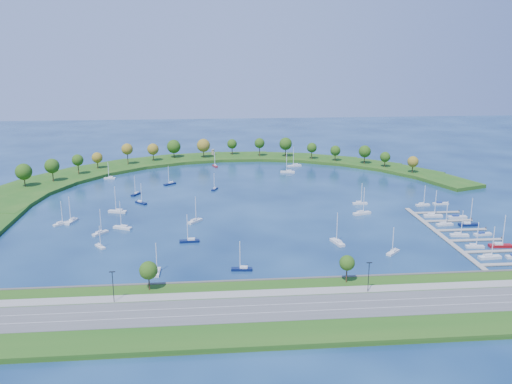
{
  "coord_description": "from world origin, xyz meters",
  "views": [
    {
      "loc": [
        -20.68,
        -273.38,
        77.36
      ],
      "look_at": [
        5.0,
        5.0,
        4.0
      ],
      "focal_mm": 38.56,
      "sensor_mm": 36.0,
      "label": 1
    }
  ],
  "objects": [
    {
      "name": "docked_boat_4",
      "position": [
        85.53,
        -61.53,
        0.89
      ],
      "size": [
        7.97,
        3.23,
        11.38
      ],
      "rotation": [
        0.0,
        0.0,
        -0.14
      ],
      "color": "silver",
      "rests_on": "ground"
    },
    {
      "name": "moored_boat_12",
      "position": [
        -86.67,
        -29.99,
        0.88
      ],
      "size": [
        6.78,
        6.74,
        10.98
      ],
      "rotation": [
        0.0,
        0.0,
        0.78
      ],
      "color": "silver",
      "rests_on": "ground"
    },
    {
      "name": "moored_boat_15",
      "position": [
        -26.52,
        -31.81,
        0.91
      ],
      "size": [
        7.01,
        7.75,
        12.03
      ],
      "rotation": [
        0.0,
        0.0,
        0.87
      ],
      "color": "silver",
      "rests_on": "ground"
    },
    {
      "name": "moored_boat_20",
      "position": [
        -64.12,
        -13.05,
        0.94
      ],
      "size": [
        9.25,
        4.72,
        13.1
      ],
      "rotation": [
        0.0,
        0.0,
        2.88
      ],
      "color": "silver",
      "rests_on": "ground"
    },
    {
      "name": "moored_boat_21",
      "position": [
        57.06,
        -9.37,
        0.88
      ],
      "size": [
        7.57,
        2.35,
        11.03
      ],
      "rotation": [
        0.0,
        0.0,
        0.03
      ],
      "color": "silver",
      "rests_on": "ground"
    },
    {
      "name": "docked_boat_3",
      "position": [
        96.0,
        -75.67,
        0.95
      ],
      "size": [
        9.33,
        3.27,
        13.47
      ],
      "rotation": [
        0.0,
        0.0,
        -0.08
      ],
      "color": "maroon",
      "rests_on": "ground"
    },
    {
      "name": "docked_boat_8",
      "position": [
        85.51,
        -33.75,
        0.93
      ],
      "size": [
        8.97,
        3.26,
        12.9
      ],
      "rotation": [
        0.0,
        0.0,
        -0.09
      ],
      "color": "silver",
      "rests_on": "ground"
    },
    {
      "name": "moored_boat_18",
      "position": [
        53.15,
        -26.75,
        0.94
      ],
      "size": [
        9.35,
        5.2,
        13.24
      ],
      "rotation": [
        0.0,
        0.0,
        6.6
      ],
      "color": "silver",
      "rests_on": "ground"
    },
    {
      "name": "moored_boat_10",
      "position": [
        -16.38,
        27.15,
        0.85
      ],
      "size": [
        4.1,
        6.74,
        9.59
      ],
      "rotation": [
        0.0,
        0.0,
        4.33
      ],
      "color": "#0A153E",
      "rests_on": "ground"
    },
    {
      "name": "docked_boat_10",
      "position": [
        87.94,
        -15.1,
        0.87
      ],
      "size": [
        7.4,
        2.83,
        10.61
      ],
      "rotation": [
        0.0,
        0.0,
        0.11
      ],
      "color": "silver",
      "rests_on": "ground"
    },
    {
      "name": "moored_boat_6",
      "position": [
        -28.31,
        -58.45,
        0.91
      ],
      "size": [
        8.27,
        2.76,
        11.98
      ],
      "rotation": [
        0.0,
        0.0,
        3.2
      ],
      "color": "#0A153E",
      "rests_on": "ground"
    },
    {
      "name": "moored_boat_16",
      "position": [
        -66.78,
        -44.78,
        0.88
      ],
      "size": [
        6.4,
        7.16,
        11.07
      ],
      "rotation": [
        0.0,
        0.0,
        0.88
      ],
      "color": "silver",
      "rests_on": "ground"
    },
    {
      "name": "moored_boat_17",
      "position": [
        -14.87,
        89.95,
        0.86
      ],
      "size": [
        3.76,
        7.07,
        10.01
      ],
      "rotation": [
        0.0,
        0.0,
        1.86
      ],
      "color": "maroon",
      "rests_on": "ground"
    },
    {
      "name": "south_shoreline",
      "position": [
        0.03,
        -122.88,
        1.0
      ],
      "size": [
        420.0,
        43.1,
        11.6
      ],
      "color": "#1B4F15",
      "rests_on": "ground"
    },
    {
      "name": "moored_boat_14",
      "position": [
        38.4,
        84.8,
        0.97
      ],
      "size": [
        9.81,
        5.17,
        13.89
      ],
      "rotation": [
        0.0,
        0.0,
        3.42
      ],
      "color": "silver",
      "rests_on": "ground"
    },
    {
      "name": "moored_boat_9",
      "position": [
        -63.86,
        -61.48,
        0.84
      ],
      "size": [
        5.07,
        6.1,
        9.19
      ],
      "rotation": [
        0.0,
        0.0,
        5.34
      ],
      "color": "silver",
      "rests_on": "ground"
    },
    {
      "name": "moored_boat_11",
      "position": [
        -54.6,
        2.08,
        0.87
      ],
      "size": [
        6.63,
        6.71,
        10.83
      ],
      "rotation": [
        0.0,
        0.0,
        5.49
      ],
      "color": "#0A153E",
      "rests_on": "ground"
    },
    {
      "name": "moored_boat_13",
      "position": [
        -42.23,
        41.66,
        0.89
      ],
      "size": [
        7.3,
        6.59,
        11.33
      ],
      "rotation": [
        0.0,
        0.0,
        3.84
      ],
      "color": "#0A153E",
      "rests_on": "ground"
    },
    {
      "name": "docked_boat_6",
      "position": [
        85.53,
        -46.76,
        0.89
      ],
      "size": [
        7.88,
        3.07,
        11.29
      ],
      "rotation": [
        0.0,
        0.0,
        0.12
      ],
      "color": "silver",
      "rests_on": "ground"
    },
    {
      "name": "moored_boat_19",
      "position": [
        -39.04,
        -90.07,
        0.88
      ],
      "size": [
        2.24,
        7.66,
        11.21
      ],
      "rotation": [
        0.0,
        0.0,
        1.56
      ],
      "color": "silver",
      "rests_on": "ground"
    },
    {
      "name": "docked_boat_9",
      "position": [
        95.97,
        -36.81,
        0.66
      ],
      "size": [
        8.82,
        2.54,
        1.79
      ],
      "rotation": [
        0.0,
        0.0,
        -0.01
      ],
      "color": "silver",
      "rests_on": "ground"
    },
    {
      "name": "breakwater",
      "position": [
        -46.33,
        48.72,
        0.99
      ],
      "size": [
        286.74,
        247.64,
        2.0
      ],
      "color": "#1B4F15",
      "rests_on": "ground"
    },
    {
      "name": "docked_boat_7",
      "position": [
        96.01,
        -48.21,
        0.93
      ],
      "size": [
        8.86,
        2.69,
        12.93
      ],
      "rotation": [
        0.0,
        0.0,
        -0.03
      ],
      "color": "#0A153E",
      "rests_on": "ground"
    },
    {
      "name": "moored_boat_3",
      "position": [
        -58.13,
        -38.44,
        0.92
      ],
      "size": [
        8.77,
        5.83,
        12.6
      ],
      "rotation": [
        0.0,
        0.0,
        2.7
      ],
      "color": "silver",
      "rests_on": "ground"
    },
    {
      "name": "moored_boat_0",
      "position": [
        -79.63,
        59.89,
        0.86
      ],
      "size": [
        7.12,
        2.9,
        10.17
      ],
      "rotation": [
        0.0,
        0.0,
        3.0
      ],
      "color": "silver",
      "rests_on": "ground"
    },
    {
      "name": "harbor_tower",
      "position": [
        -15.72,
        121.25,
        4.17
      ],
      "size": [
        2.6,
        2.6,
        4.22
      ],
      "color": "gray",
      "rests_on": "breakwater"
    },
    {
      "name": "ground",
      "position": [
        0.0,
        0.0,
        0.0
      ],
      "size": [
        700.0,
        700.0,
        0.0
      ],
      "primitive_type": "plane",
      "color": "#071C3F",
      "rests_on": "ground"
    },
    {
      "name": "moored_boat_7",
      "position": [
        50.85,
        -78.59,
        0.88
      ],
      "size": [
        6.74,
        6.62,
        10.85
      ],
      "rotation": [
        0.0,
        0.0,
        3.91
      ],
      "color": "silver",
      "rests_on": "ground"
    },
    {
      "name": "dock_system",
      "position": [
        85.3,
        -61.0,
        0.35
      ],
      "size": [
        24.28,
        82.0,
        1.6
      ],
      "color": "gray",
      "rests_on": "ground"
    },
    {
      "name": "breakwater_trees",
      "position": [
        -20.06,
        87.88,
        10.46
      ],
      "size": [
        237.71,
        93.46,
        14.24
      ],
      "color": "#382314",
      "rests_on": "breakwater"
    },
    {
      "name": "docked_boat_0",
      "position": [
        85.51,
        -87.23,
        0.93
      ],
      "size": [
        8.9,
        3.17,
        12.83
      ],
      "rotation": [
        0.0,
        0.0,
        0.08
      ],
      "color": "silver",
      "rests_on": "ground"
    },
    {
      "name": "docked_boat_2",
      "position": [
        85.54,
        -75.33,
        0.87
      ],
      "size": [
        7.44,
        2.84,
        10.66
      ],
      "rotation": [
        0.0,
        0.0,
        -0.11
      ],
      "color": "silver",
      "rests_on": "ground"
    },
    {
      "name": "docked_boat_11",
      "position": [
        97.88,
        -13.57,
        0.59
      ],
      "size": [
        8.0,
        2.46,
        1.62
      ],
      "rotation": [
        0.0,
        0.0,
        0.03
      ],
      "color": "silver",
      "rests_on": "ground"
    },
    {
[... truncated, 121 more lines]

